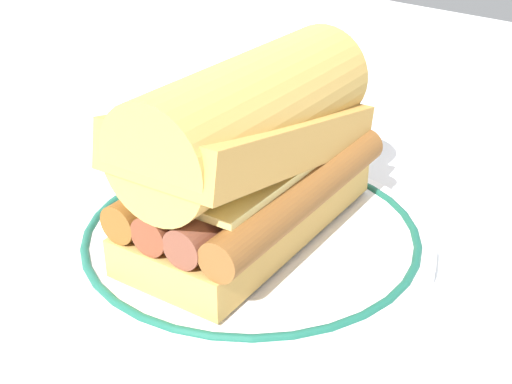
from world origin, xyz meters
TOP-DOWN VIEW (x-y plane):
  - ground_plane at (0.00, 0.00)m, footprint 1.50×1.50m
  - plate at (-0.01, -0.00)m, footprint 0.25×0.25m
  - sausage_sandwich at (-0.01, -0.00)m, footprint 0.21×0.13m

SIDE VIEW (x-z plane):
  - ground_plane at x=0.00m, z-range 0.00..0.00m
  - plate at x=-0.01m, z-range 0.00..0.02m
  - sausage_sandwich at x=-0.01m, z-range 0.01..0.14m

